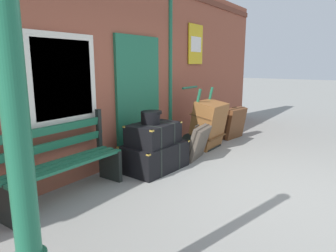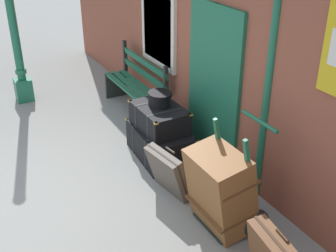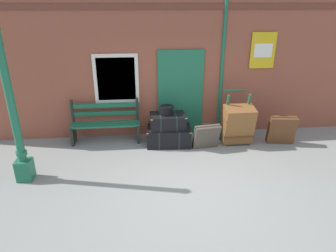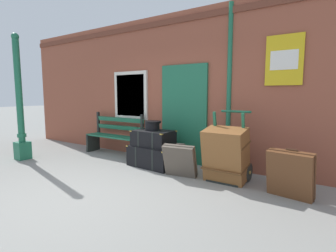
% 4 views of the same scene
% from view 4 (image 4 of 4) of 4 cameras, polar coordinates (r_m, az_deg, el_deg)
% --- Properties ---
extents(ground_plane, '(60.00, 60.00, 0.00)m').
position_cam_4_polar(ground_plane, '(4.18, -17.10, -14.16)').
color(ground_plane, gray).
extents(brick_facade, '(10.40, 0.35, 3.20)m').
position_cam_4_polar(brick_facade, '(5.87, 2.68, 8.06)').
color(brick_facade, brown).
rests_on(brick_facade, ground).
extents(lamp_post, '(0.28, 0.28, 2.81)m').
position_cam_4_polar(lamp_post, '(6.79, -29.40, 2.45)').
color(lamp_post, '#1E6647').
rests_on(lamp_post, ground).
extents(platform_bench, '(1.60, 0.43, 1.01)m').
position_cam_4_polar(platform_bench, '(6.63, -11.41, -2.20)').
color(platform_bench, '#1E6647').
rests_on(platform_bench, ground).
extents(steamer_trunk_base, '(1.05, 0.72, 0.43)m').
position_cam_4_polar(steamer_trunk_base, '(5.48, -2.97, -6.50)').
color(steamer_trunk_base, black).
rests_on(steamer_trunk_base, ground).
extents(steamer_trunk_middle, '(0.82, 0.56, 0.33)m').
position_cam_4_polar(steamer_trunk_middle, '(5.42, -3.19, -2.66)').
color(steamer_trunk_middle, black).
rests_on(steamer_trunk_middle, steamer_trunk_base).
extents(round_hatbox, '(0.34, 0.31, 0.19)m').
position_cam_4_polar(round_hatbox, '(5.42, -3.38, 0.24)').
color(round_hatbox, black).
rests_on(round_hatbox, steamer_trunk_middle).
extents(porters_trolley, '(0.71, 0.61, 1.20)m').
position_cam_4_polar(porters_trolley, '(4.74, 13.13, -8.03)').
color(porters_trolley, black).
rests_on(porters_trolley, ground).
extents(large_brown_trunk, '(0.70, 0.59, 0.94)m').
position_cam_4_polar(large_brown_trunk, '(4.54, 12.39, -6.10)').
color(large_brown_trunk, brown).
rests_on(large_brown_trunk, ground).
extents(suitcase_slate, '(0.66, 0.38, 0.71)m').
position_cam_4_polar(suitcase_slate, '(4.18, 24.98, -9.49)').
color(suitcase_slate, brown).
rests_on(suitcase_slate, ground).
extents(suitcase_cream, '(0.62, 0.38, 0.61)m').
position_cam_4_polar(suitcase_cream, '(4.74, 2.57, -7.53)').
color(suitcase_cream, '#51473D').
rests_on(suitcase_cream, ground).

